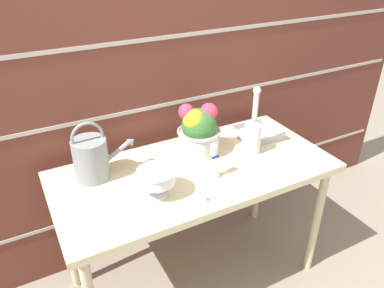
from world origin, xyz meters
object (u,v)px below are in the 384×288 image
at_px(glass_decanter, 253,132).
at_px(figurine_vase, 214,164).
at_px(crystal_pedestal_bowl, 157,177).
at_px(wire_tray, 257,134).
at_px(flower_planter, 199,130).
at_px(watering_can, 92,158).

xyz_separation_m(glass_decanter, figurine_vase, (-0.29, -0.11, -0.04)).
distance_m(crystal_pedestal_bowl, wire_tray, 0.76).
xyz_separation_m(crystal_pedestal_bowl, flower_planter, (0.34, 0.24, 0.03)).
distance_m(watering_can, figurine_vase, 0.55).
height_order(watering_can, glass_decanter, glass_decanter).
distance_m(glass_decanter, figurine_vase, 0.32).
bearing_deg(wire_tray, figurine_vase, -151.07).
relative_size(figurine_vase, wire_tray, 0.79).
xyz_separation_m(watering_can, figurine_vase, (0.49, -0.26, -0.03)).
bearing_deg(flower_planter, wire_tray, 0.17).
xyz_separation_m(crystal_pedestal_bowl, figurine_vase, (0.28, 0.00, -0.02)).
height_order(figurine_vase, wire_tray, figurine_vase).
height_order(crystal_pedestal_bowl, wire_tray, crystal_pedestal_bowl).
bearing_deg(figurine_vase, watering_can, 151.91).
distance_m(flower_planter, wire_tray, 0.40).
distance_m(watering_can, wire_tray, 0.92).
relative_size(glass_decanter, wire_tray, 1.56).
distance_m(flower_planter, glass_decanter, 0.27).
height_order(flower_planter, wire_tray, flower_planter).
distance_m(watering_can, glass_decanter, 0.80).
xyz_separation_m(flower_planter, wire_tray, (0.38, 0.00, -0.11)).
xyz_separation_m(watering_can, wire_tray, (0.92, -0.02, -0.10)).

